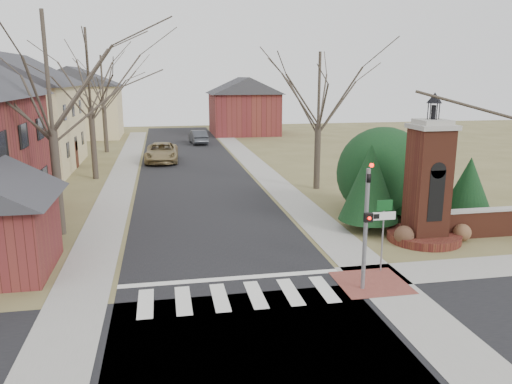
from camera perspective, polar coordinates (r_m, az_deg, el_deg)
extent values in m
plane|color=brown|center=(16.20, -1.64, -13.01)|extent=(120.00, 120.00, 0.00)
cube|color=black|center=(37.13, -7.05, 1.95)|extent=(8.00, 70.00, 0.01)
cube|color=black|center=(13.61, 0.48, -18.47)|extent=(120.00, 8.00, 0.01)
cube|color=silver|center=(16.91, -2.08, -11.81)|extent=(8.00, 2.20, 0.02)
cube|color=silver|center=(18.27, -2.80, -9.85)|extent=(8.00, 0.35, 0.02)
cube|color=gray|center=(37.80, 0.84, 2.25)|extent=(2.00, 60.00, 0.02)
cube|color=gray|center=(37.17, -15.07, 1.61)|extent=(2.00, 60.00, 0.02)
cube|color=brown|center=(18.35, 13.04, -10.07)|extent=(2.40, 2.40, 0.02)
cylinder|color=slate|center=(17.10, 12.40, -4.31)|extent=(0.14, 0.14, 4.20)
imported|color=black|center=(16.63, 12.72, 2.11)|extent=(0.15, 0.18, 0.90)
sphere|color=#FF0C05|center=(16.38, 13.08, 2.99)|extent=(0.14, 0.14, 0.14)
cube|color=black|center=(16.80, 12.72, -2.86)|extent=(0.28, 0.16, 0.30)
sphere|color=#FF0C05|center=(16.72, 12.84, -2.95)|extent=(0.11, 0.11, 0.11)
cylinder|color=slate|center=(19.07, 14.25, -5.11)|extent=(0.06, 0.06, 2.60)
cube|color=silver|center=(18.81, 14.42, -2.67)|extent=(0.90, 0.03, 0.30)
cube|color=black|center=(18.68, 13.61, -2.74)|extent=(0.22, 0.02, 0.18)
cube|color=#0E4419|center=(18.71, 14.49, -1.49)|extent=(0.60, 0.03, 0.40)
cylinder|color=#5F2B1C|center=(23.46, 18.61, -4.83)|extent=(3.20, 3.20, 0.36)
cube|color=#5F2B1C|center=(22.88, 19.03, 0.71)|extent=(1.50, 1.50, 5.00)
cube|color=black|center=(22.34, 19.87, -0.44)|extent=(0.70, 0.10, 2.20)
cube|color=gray|center=(22.50, 19.51, 7.06)|extent=(1.70, 1.70, 0.20)
cube|color=gray|center=(22.49, 19.55, 7.57)|extent=(1.30, 1.30, 0.20)
cylinder|color=black|center=(22.46, 19.63, 8.58)|extent=(0.20, 0.20, 0.60)
cone|color=black|center=(22.42, 19.75, 10.11)|extent=(0.64, 0.64, 0.45)
cube|color=beige|center=(43.05, -26.00, 6.56)|extent=(9.00, 12.00, 6.40)
cube|color=beige|center=(63.26, -19.80, 8.61)|extent=(10.00, 8.00, 6.00)
cube|color=beige|center=(62.05, -22.93, 11.98)|extent=(0.75, 0.75, 3.08)
cube|color=maroon|center=(63.38, -1.41, 8.92)|extent=(8.00, 8.00, 5.00)
cube|color=maroon|center=(61.31, -3.29, 11.94)|extent=(0.75, 0.75, 2.80)
cylinder|color=#473D33|center=(24.36, 12.63, -3.62)|extent=(0.20, 0.20, 0.50)
cone|color=black|center=(23.87, 12.88, 1.10)|extent=(2.80, 2.80, 3.60)
cylinder|color=#473D33|center=(26.83, 18.12, -2.42)|extent=(0.20, 0.20, 0.50)
cone|color=black|center=(26.32, 18.48, 2.52)|extent=(3.40, 3.40, 4.20)
cylinder|color=#473D33|center=(27.03, 22.86, -2.69)|extent=(0.20, 0.20, 0.50)
cone|color=black|center=(26.66, 23.17, 0.72)|extent=(2.40, 2.40, 2.80)
sphere|color=black|center=(26.81, 14.31, 2.54)|extent=(4.80, 4.80, 4.80)
cylinder|color=#473D33|center=(24.30, -21.75, 0.98)|extent=(0.40, 0.40, 4.83)
cylinder|color=#473D33|center=(36.96, -18.09, 5.30)|extent=(0.40, 0.40, 5.04)
cylinder|color=#473D33|center=(49.89, -16.84, 6.89)|extent=(0.40, 0.40, 4.41)
cylinder|color=#473D33|center=(32.29, 7.01, 4.05)|extent=(0.40, 0.40, 4.20)
imported|color=olive|center=(43.22, -10.73, 4.46)|extent=(2.91, 5.89, 1.61)
imported|color=#383B41|center=(54.44, -6.64, 6.28)|extent=(1.93, 4.55, 1.46)
sphere|color=#4F3424|center=(22.52, 16.57, -4.77)|extent=(0.86, 0.86, 0.86)
sphere|color=brown|center=(23.90, 22.49, -4.30)|extent=(0.78, 0.78, 0.78)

